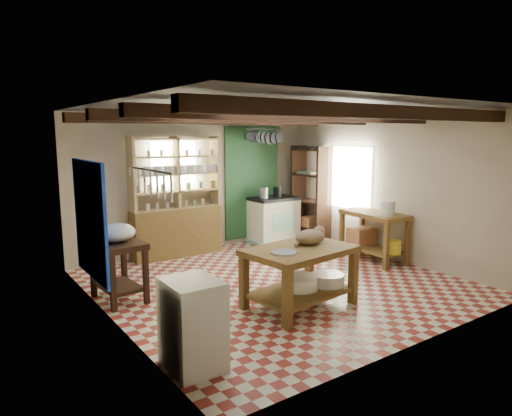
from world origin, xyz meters
TOP-DOWN VIEW (x-y plane):
  - floor at (0.00, 0.00)m, footprint 5.00×5.00m
  - ceiling at (0.00, 0.00)m, footprint 5.00×5.00m
  - wall_back at (0.00, 2.50)m, footprint 5.00×0.04m
  - wall_front at (0.00, -2.50)m, footprint 5.00×0.04m
  - wall_left at (-2.50, 0.00)m, footprint 0.04×5.00m
  - wall_right at (2.50, 0.00)m, footprint 0.04×5.00m
  - ceiling_beams at (0.00, 0.00)m, footprint 5.00×3.80m
  - blue_wall_patch at (-2.47, 0.90)m, footprint 0.04×1.40m
  - green_wall_patch at (1.25, 2.47)m, footprint 1.30×0.04m
  - window_back at (-0.50, 2.48)m, footprint 0.90×0.02m
  - window_right at (2.48, 1.00)m, footprint 0.02×1.30m
  - utensil_rail at (-2.44, -1.20)m, footprint 0.06×0.90m
  - pot_rack at (1.25, 2.05)m, footprint 0.86×0.12m
  - shelving_unit at (-0.55, 2.31)m, footprint 1.70×0.34m
  - tall_rack at (2.28, 1.80)m, footprint 0.40×0.86m
  - work_table at (-0.33, -0.92)m, footprint 1.48×1.07m
  - stove at (1.57, 2.15)m, footprint 0.98×0.66m
  - prep_table at (-2.20, 0.64)m, footprint 0.62×0.85m
  - white_cabinet at (-2.22, -1.56)m, footprint 0.50×0.59m
  - right_counter at (2.18, 0.01)m, footprint 0.71×1.26m
  - cat at (-0.09, -0.84)m, footprint 0.51×0.44m
  - steel_tray at (-0.67, -1.01)m, footprint 0.36×0.36m
  - basin_large at (-0.29, -0.87)m, footprint 0.54×0.54m
  - basin_small at (0.13, -0.97)m, footprint 0.49×0.49m
  - kettle_left at (1.32, 2.15)m, footprint 0.19×0.19m
  - kettle_right at (1.67, 2.15)m, footprint 0.17×0.17m
  - enamel_bowl at (-2.20, 0.64)m, footprint 0.52×0.52m
  - white_bucket at (2.10, -0.34)m, footprint 0.27×0.27m
  - wicker_basket at (2.20, 0.31)m, footprint 0.46×0.38m
  - yellow_tub at (2.14, -0.44)m, footprint 0.32×0.32m

SIDE VIEW (x-z plane):
  - floor at x=0.00m, z-range -0.02..0.00m
  - basin_small at x=0.13m, z-range 0.21..0.36m
  - basin_large at x=-0.29m, z-range 0.21..0.38m
  - yellow_tub at x=2.14m, z-range 0.23..0.45m
  - wicker_basket at x=2.20m, z-range 0.23..0.53m
  - work_table at x=-0.33m, z-range 0.00..0.79m
  - prep_table at x=-2.20m, z-range 0.00..0.82m
  - right_counter at x=2.18m, z-range 0.00..0.87m
  - white_cabinet at x=-2.22m, z-range 0.00..0.88m
  - stove at x=1.57m, z-range 0.00..0.95m
  - steel_tray at x=-0.67m, z-range 0.79..0.80m
  - cat at x=-0.09m, z-range 0.79..0.98m
  - enamel_bowl at x=-2.20m, z-range 0.82..1.06m
  - white_bucket at x=2.10m, z-range 0.87..1.13m
  - tall_rack at x=2.28m, z-range 0.00..2.00m
  - kettle_left at x=1.32m, z-range 0.95..1.16m
  - kettle_right at x=1.67m, z-range 0.95..1.16m
  - blue_wall_patch at x=-2.47m, z-range 0.30..1.90m
  - shelving_unit at x=-0.55m, z-range 0.00..2.20m
  - green_wall_patch at x=1.25m, z-range 0.10..2.40m
  - wall_back at x=0.00m, z-range 0.00..2.60m
  - wall_front at x=0.00m, z-range 0.00..2.60m
  - wall_left at x=-2.50m, z-range 0.00..2.60m
  - wall_right at x=2.50m, z-range 0.00..2.60m
  - window_right at x=2.48m, z-range 0.80..2.00m
  - window_back at x=-0.50m, z-range 1.30..2.10m
  - utensil_rail at x=-2.44m, z-range 1.64..1.92m
  - pot_rack at x=1.25m, z-range 2.00..2.36m
  - ceiling_beams at x=0.00m, z-range 2.40..2.56m
  - ceiling at x=0.00m, z-range 2.59..2.61m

